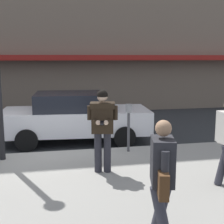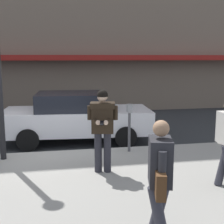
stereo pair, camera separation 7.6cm
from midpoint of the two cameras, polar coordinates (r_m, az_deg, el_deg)
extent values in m
plane|color=#2B2D30|center=(8.77, -11.72, -7.56)|extent=(80.00, 80.00, 0.00)
cube|color=#99968E|center=(6.14, -2.24, -14.45)|extent=(32.00, 5.30, 0.14)
cube|color=silver|center=(8.86, -5.19, -7.19)|extent=(28.00, 0.12, 0.01)
cube|color=maroon|center=(14.55, -7.93, 9.80)|extent=(26.60, 0.70, 0.24)
cube|color=silver|center=(9.77, -6.82, -1.56)|extent=(4.61, 2.12, 0.70)
cube|color=black|center=(9.67, -7.96, 1.96)|extent=(2.18, 1.78, 0.52)
cylinder|color=black|center=(10.78, 0.61, -2.31)|extent=(0.65, 0.26, 0.64)
cylinder|color=black|center=(9.13, 2.09, -4.56)|extent=(0.65, 0.26, 0.64)
cylinder|color=black|center=(10.77, -14.28, -2.64)|extent=(0.65, 0.26, 0.64)
cylinder|color=black|center=(9.12, -15.56, -4.96)|extent=(0.65, 0.26, 0.64)
cylinder|color=#23232B|center=(6.81, -1.19, -7.37)|extent=(0.16, 0.16, 0.88)
cylinder|color=#23232B|center=(6.81, -2.88, -7.36)|extent=(0.16, 0.16, 0.88)
cube|color=black|center=(6.62, -2.08, -1.08)|extent=(0.51, 0.38, 0.64)
cube|color=black|center=(6.58, -2.09, 1.23)|extent=(0.58, 0.44, 0.12)
cylinder|color=black|center=(6.60, 0.26, -0.14)|extent=(0.11, 0.11, 0.30)
cylinder|color=black|center=(6.47, -0.81, -1.69)|extent=(0.16, 0.31, 0.10)
sphere|color=beige|center=(6.34, -1.45, -1.95)|extent=(0.10, 0.10, 0.10)
cylinder|color=black|center=(6.62, -4.42, -0.14)|extent=(0.11, 0.11, 0.30)
cylinder|color=black|center=(6.48, -3.44, -1.69)|extent=(0.16, 0.31, 0.10)
sphere|color=beige|center=(6.34, -2.91, -1.95)|extent=(0.10, 0.10, 0.10)
cube|color=black|center=(6.30, -2.19, -2.02)|extent=(0.10, 0.15, 0.07)
sphere|color=beige|center=(6.52, -2.11, 2.84)|extent=(0.22, 0.22, 0.22)
sphere|color=black|center=(6.52, -2.11, 3.11)|extent=(0.23, 0.23, 0.23)
cylinder|color=#33333D|center=(6.52, 19.34, -8.83)|extent=(0.33, 0.16, 0.87)
cylinder|color=silver|center=(6.48, 18.93, -2.95)|extent=(0.10, 0.10, 0.58)
cylinder|color=#33333D|center=(4.43, 8.29, -17.47)|extent=(0.35, 0.22, 0.87)
cylinder|color=#33333D|center=(4.28, 8.55, -18.57)|extent=(0.35, 0.22, 0.87)
cube|color=#2D2D33|center=(4.07, 8.68, -8.87)|extent=(0.37, 0.47, 0.60)
cylinder|color=#2D2D33|center=(4.33, 8.29, -8.82)|extent=(0.10, 0.10, 0.58)
cylinder|color=#2D2D33|center=(3.86, 9.05, -11.19)|extent=(0.10, 0.10, 0.58)
sphere|color=tan|center=(3.95, 8.84, -2.95)|extent=(0.21, 0.21, 0.21)
cube|color=brown|center=(3.86, 8.79, -13.13)|extent=(0.17, 0.26, 0.32)
cylinder|color=#4C4C51|center=(8.25, 2.77, -3.69)|extent=(0.07, 0.07, 1.05)
cube|color=gray|center=(8.12, 2.81, 0.67)|extent=(0.12, 0.18, 0.22)
camera|label=1|loc=(0.04, -90.34, -0.06)|focal=50.00mm
camera|label=2|loc=(0.04, 89.66, 0.06)|focal=50.00mm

